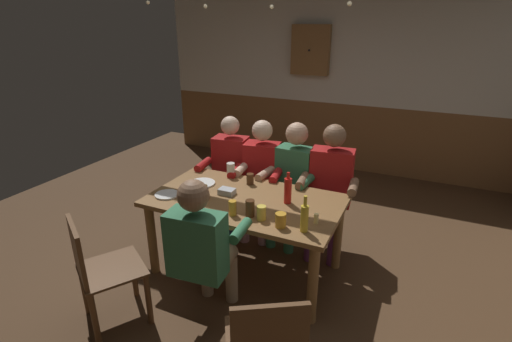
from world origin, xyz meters
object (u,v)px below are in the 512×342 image
pint_glass_0 (204,192)px  wall_dart_cabinet (311,50)px  plate_0 (202,183)px  table_candle (316,218)px  person_4 (202,244)px  chair_empty_near_right (100,270)px  bottle_0 (288,190)px  pint_glass_4 (281,220)px  plate_1 (167,195)px  person_2 (292,178)px  person_1 (260,173)px  person_3 (330,184)px  pint_glass_3 (231,170)px  pint_glass_2 (250,208)px  dining_table (245,209)px  pint_glass_6 (250,179)px  pint_glass_1 (261,213)px  pint_glass_5 (233,208)px  person_0 (229,168)px  bottle_1 (304,218)px  condiment_caddy (227,191)px

pint_glass_0 → wall_dart_cabinet: bearing=91.3°
plate_0 → table_candle: bearing=-12.9°
person_4 → wall_dart_cabinet: (-0.38, 3.60, 1.10)m
chair_empty_near_right → bottle_0: size_ratio=3.20×
plate_0 → pint_glass_4: size_ratio=2.20×
chair_empty_near_right → plate_1: 0.85m
plate_0 → chair_empty_near_right: bearing=-97.4°
person_2 → plate_0: person_2 is taller
person_1 → person_3: 0.74m
pint_glass_3 → wall_dart_cabinet: wall_dart_cabinet is taller
person_2 → chair_empty_near_right: size_ratio=1.41×
person_4 → plate_0: 0.95m
table_candle → plate_1: table_candle is taller
person_1 → pint_glass_2: person_1 is taller
bottle_0 → person_1: bearing=130.7°
person_3 → pint_glass_3: size_ratio=8.80×
table_candle → person_3: bearing=97.6°
person_3 → pint_glass_2: (-0.39, -0.96, 0.10)m
dining_table → chair_empty_near_right: 1.25m
pint_glass_6 → pint_glass_1: bearing=-56.9°
pint_glass_3 → pint_glass_6: bearing=-18.5°
chair_empty_near_right → pint_glass_3: bearing=109.9°
chair_empty_near_right → person_2: bearing=96.6°
person_1 → person_4: size_ratio=1.03×
table_candle → pint_glass_5: bearing=-166.7°
chair_empty_near_right → pint_glass_2: chair_empty_near_right is taller
person_4 → pint_glass_0: person_4 is taller
person_0 → pint_glass_6: 0.61m
dining_table → person_0: person_0 is taller
wall_dart_cabinet → pint_glass_1: bearing=-78.3°
person_3 → plate_0: person_3 is taller
chair_empty_near_right → table_candle: bearing=65.9°
person_0 → pint_glass_6: size_ratio=11.73×
bottle_1 → pint_glass_6: (-0.73, 0.61, -0.06)m
chair_empty_near_right → pint_glass_4: 1.36m
bottle_1 → chair_empty_near_right: bearing=-150.3°
person_0 → condiment_caddy: size_ratio=8.76×
condiment_caddy → person_2: bearing=61.7°
pint_glass_1 → pint_glass_2: 0.10m
condiment_caddy → pint_glass_6: bearing=72.1°
bottle_1 → pint_glass_3: (-0.98, 0.69, -0.04)m
pint_glass_4 → person_1: bearing=121.6°
person_4 → bottle_0: bearing=59.6°
person_3 → plate_1: 1.53m
person_0 → pint_glass_3: (0.20, -0.32, 0.12)m
person_3 → pint_glass_2: person_3 is taller
bottle_0 → person_2: bearing=106.1°
pint_glass_2 → person_4: bearing=-113.0°
pint_glass_5 → person_0: bearing=120.3°
pint_glass_3 → pint_glass_6: pint_glass_3 is taller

